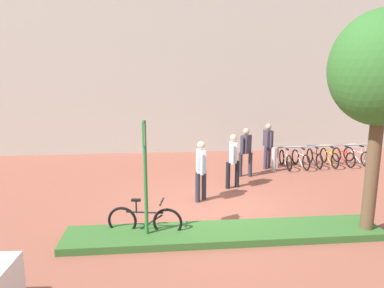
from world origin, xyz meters
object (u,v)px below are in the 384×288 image
bike_rack_cluster (322,157)px  bollard_steel (274,160)px  person_suited_dark (268,143)px  bike_at_sign (145,221)px  tree_sidewalk (383,70)px  person_suited_navy (246,149)px  person_shirt_white (201,167)px  parking_sign_post (145,164)px  person_shirt_blue (233,158)px

bike_rack_cluster → bollard_steel: bearing=-164.1°
person_suited_dark → bike_rack_cluster: bearing=3.4°
bollard_steel → bike_rack_cluster: bearing=15.9°
bike_at_sign → bollard_steel: 6.65m
tree_sidewalk → bike_rack_cluster: size_ratio=1.29×
person_suited_navy → person_shirt_white: bearing=-129.4°
bike_rack_cluster → person_suited_navy: person_suited_navy is taller
parking_sign_post → bollard_steel: size_ratio=2.92×
person_suited_dark → person_shirt_blue: size_ratio=1.00×
person_shirt_white → person_suited_navy: bearing=50.6°
person_suited_dark → parking_sign_post: bearing=-128.5°
bollard_steel → tree_sidewalk: bearing=-85.9°
person_shirt_blue → parking_sign_post: bearing=-127.7°
person_shirt_white → person_shirt_blue: size_ratio=1.00×
bike_at_sign → person_suited_dark: 6.97m
bike_rack_cluster → person_shirt_blue: size_ratio=2.18×
bike_at_sign → bollard_steel: size_ratio=1.85×
bike_rack_cluster → person_suited_navy: size_ratio=2.18×
bike_rack_cluster → bollard_steel: 2.24m
tree_sidewalk → person_suited_dark: (-0.48, 5.75, -2.64)m
bike_at_sign → bike_rack_cluster: bearing=39.1°
tree_sidewalk → parking_sign_post: tree_sidewalk is taller
tree_sidewalk → parking_sign_post: (-4.89, 0.19, -1.91)m
parking_sign_post → person_shirt_white: parking_sign_post is taller
tree_sidewalk → bike_at_sign: 5.94m
person_shirt_white → parking_sign_post: bearing=-122.3°
person_shirt_white → person_shirt_blue: same height
parking_sign_post → bike_rack_cluster: (6.67, 5.69, -1.36)m
tree_sidewalk → parking_sign_post: size_ratio=1.85×
bollard_steel → person_shirt_white: bearing=-137.9°
tree_sidewalk → person_suited_dark: 6.34m
bollard_steel → person_shirt_blue: bearing=-138.3°
bike_rack_cluster → person_shirt_blue: bearing=-150.3°
bike_rack_cluster → parking_sign_post: bearing=-139.5°
parking_sign_post → person_shirt_blue: parking_sign_post is taller
parking_sign_post → bike_rack_cluster: size_ratio=0.70×
bike_at_sign → bike_rack_cluster: 8.65m
person_shirt_white → person_suited_navy: (1.85, 2.26, 0.00)m
bike_at_sign → bike_rack_cluster: size_ratio=0.44×
bollard_steel → person_suited_navy: bearing=-157.1°
bike_at_sign → person_suited_dark: bearing=50.0°
person_shirt_blue → bike_at_sign: bearing=-130.2°
tree_sidewalk → person_suited_dark: tree_sidewalk is taller
bike_at_sign → person_shirt_blue: size_ratio=0.97×
person_shirt_blue → tree_sidewalk: bearing=-57.2°
tree_sidewalk → bike_at_sign: tree_sidewalk is taller
bike_at_sign → person_shirt_blue: person_shirt_blue is taller
tree_sidewalk → person_shirt_white: bearing=143.9°
bike_at_sign → person_suited_navy: 5.52m
parking_sign_post → bollard_steel: bearing=48.3°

